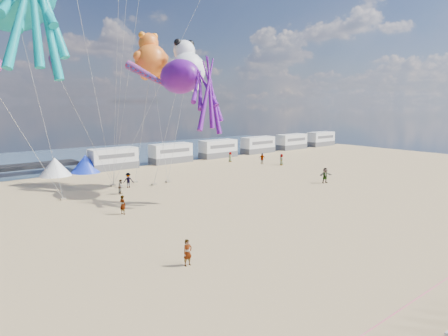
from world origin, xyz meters
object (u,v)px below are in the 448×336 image
(motorhome_4, at_px, (292,142))
(sandbag_e, at_px, (113,185))
(beachgoer_5, at_px, (123,205))
(standing_person, at_px, (188,253))
(sandbag_b, at_px, (154,184))
(sandbag_d, at_px, (135,182))
(sandbag_a, at_px, (63,199))
(kite_octopus_purple, at_px, (180,77))
(motorhome_3, at_px, (258,145))
(motorhome_5, at_px, (321,139))
(tent_white, at_px, (55,167))
(beachgoer_2, at_px, (128,180))
(sandbag_c, at_px, (168,182))
(motorhome_1, at_px, (171,153))
(windsock_right, at_px, (55,69))
(windsock_mid, at_px, (150,76))
(tent_blue, at_px, (86,164))
(beachgoer_0, at_px, (230,157))
(beachgoer_3, at_px, (262,159))
(motorhome_0, at_px, (114,159))
(beachgoer_1, at_px, (121,187))
(kite_panda, at_px, (188,70))
(beachgoer_6, at_px, (282,160))
(motorhome_2, at_px, (218,149))
(kite_teddy_orange, at_px, (151,61))

(motorhome_4, xyz_separation_m, sandbag_e, (-43.06, -10.95, -1.39))
(beachgoer_5, bearing_deg, standing_person, 152.46)
(sandbag_b, distance_m, sandbag_d, 2.91)
(motorhome_4, relative_size, sandbag_a, 13.20)
(motorhome_4, height_order, kite_octopus_purple, kite_octopus_purple)
(motorhome_3, xyz_separation_m, motorhome_5, (19.00, 0.00, 0.00))
(tent_white, xyz_separation_m, sandbag_d, (5.84, -10.66, -1.09))
(beachgoer_2, bearing_deg, motorhome_5, -154.20)
(beachgoer_5, bearing_deg, sandbag_c, -66.97)
(motorhome_1, distance_m, windsock_right, 27.70)
(sandbag_b, xyz_separation_m, windsock_mid, (-1.11, -1.74, 11.96))
(motorhome_3, bearing_deg, tent_blue, 180.00)
(motorhome_4, distance_m, beachgoer_0, 21.36)
(standing_person, bearing_deg, sandbag_c, 61.66)
(motorhome_5, bearing_deg, sandbag_b, -164.61)
(motorhome_5, distance_m, standing_person, 68.02)
(motorhome_4, distance_m, beachgoer_2, 43.88)
(tent_white, distance_m, beachgoer_3, 29.29)
(motorhome_0, relative_size, motorhome_3, 1.00)
(tent_blue, relative_size, beachgoer_0, 2.56)
(motorhome_4, bearing_deg, motorhome_1, 180.00)
(motorhome_0, distance_m, windsock_right, 21.38)
(beachgoer_5, relative_size, kite_octopus_purple, 0.17)
(beachgoer_1, distance_m, beachgoer_3, 25.90)
(tent_blue, bearing_deg, beachgoer_0, -13.73)
(sandbag_e, relative_size, kite_panda, 0.08)
(motorhome_1, bearing_deg, beachgoer_6, -47.67)
(sandbag_d, relative_size, windsock_mid, 0.08)
(motorhome_2, height_order, beachgoer_2, motorhome_2)
(tent_blue, xyz_separation_m, sandbag_e, (-1.06, -10.95, -1.09))
(kite_teddy_orange, relative_size, windsock_mid, 1.03)
(beachgoer_5, height_order, sandbag_c, beachgoer_5)
(kite_octopus_purple, xyz_separation_m, kite_teddy_orange, (0.29, 6.17, 2.02))
(motorhome_4, bearing_deg, sandbag_d, -165.13)
(beachgoer_2, bearing_deg, sandbag_a, 20.58)
(motorhome_0, relative_size, kite_octopus_purple, 0.69)
(sandbag_a, xyz_separation_m, sandbag_e, (6.43, 2.82, 0.00))
(beachgoer_5, bearing_deg, sandbag_e, -39.26)
(standing_person, xyz_separation_m, windsock_mid, (8.74, 19.42, 11.28))
(beachgoer_1, height_order, sandbag_b, beachgoer_1)
(beachgoer_6, bearing_deg, motorhome_3, 172.39)
(motorhome_0, relative_size, kite_panda, 0.99)
(motorhome_5, distance_m, kite_octopus_purple, 52.78)
(motorhome_2, bearing_deg, motorhome_3, 0.00)
(beachgoer_3, distance_m, sandbag_b, 20.97)
(beachgoer_2, xyz_separation_m, sandbag_b, (2.78, -0.77, -0.73))
(sandbag_b, relative_size, kite_octopus_purple, 0.05)
(windsock_mid, bearing_deg, sandbag_b, 33.80)
(motorhome_2, height_order, tent_blue, motorhome_2)
(motorhome_4, bearing_deg, kite_teddy_orange, -162.20)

